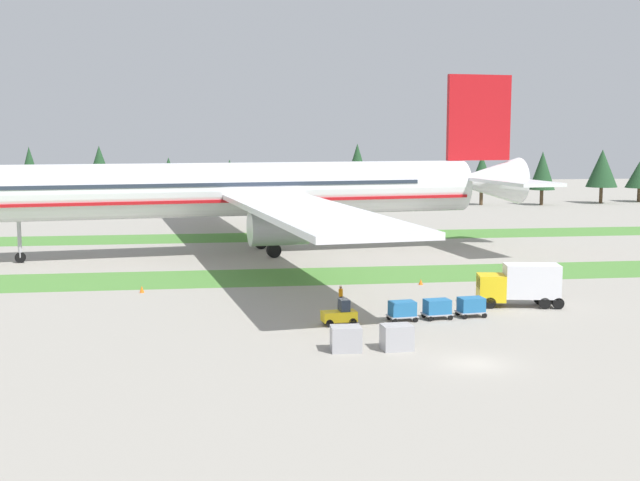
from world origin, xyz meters
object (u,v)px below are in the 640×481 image
at_px(airliner, 250,189).
at_px(cargo_dolly_second, 437,307).
at_px(taxiway_marker_1, 533,281).
at_px(taxiway_marker_3, 421,282).
at_px(baggage_tug, 340,314).
at_px(taxiway_marker_2, 498,277).
at_px(catering_truck, 521,283).
at_px(uld_container_1, 346,339).
at_px(uld_container_0, 397,337).
at_px(cargo_dolly_third, 471,305).
at_px(ground_crew_marshaller, 341,295).
at_px(cargo_dolly_lead, 402,309).
at_px(taxiway_marker_0, 142,289).

distance_m(airliner, cargo_dolly_second, 40.09).
relative_size(taxiway_marker_1, taxiway_marker_3, 1.28).
xyz_separation_m(baggage_tug, taxiway_marker_2, (18.43, 16.62, -0.48)).
bearing_deg(taxiway_marker_1, catering_truck, -117.95).
height_order(baggage_tug, uld_container_1, baggage_tug).
bearing_deg(uld_container_0, uld_container_1, 178.93).
distance_m(catering_truck, uld_container_0, 18.25).
distance_m(cargo_dolly_third, taxiway_marker_2, 17.10).
height_order(airliner, taxiway_marker_1, airliner).
xyz_separation_m(ground_crew_marshaller, taxiway_marker_1, (19.87, 7.20, -0.60)).
height_order(cargo_dolly_lead, taxiway_marker_0, cargo_dolly_lead).
bearing_deg(taxiway_marker_0, airliner, 64.45).
relative_size(uld_container_1, taxiway_marker_2, 3.02).
bearing_deg(catering_truck, taxiway_marker_0, 81.98).
relative_size(taxiway_marker_0, taxiway_marker_1, 0.88).
bearing_deg(baggage_tug, cargo_dolly_third, -90.00).
bearing_deg(uld_container_0, baggage_tug, 108.99).
xyz_separation_m(taxiway_marker_0, taxiway_marker_2, (34.30, 1.46, 0.02)).
relative_size(baggage_tug, cargo_dolly_second, 1.16).
distance_m(cargo_dolly_third, catering_truck, 6.36).
height_order(taxiway_marker_1, taxiway_marker_3, taxiway_marker_1).
height_order(cargo_dolly_lead, taxiway_marker_3, cargo_dolly_lead).
distance_m(catering_truck, taxiway_marker_1, 10.71).
relative_size(cargo_dolly_second, taxiway_marker_3, 4.37).
bearing_deg(cargo_dolly_third, uld_container_1, 120.51).
bearing_deg(cargo_dolly_lead, airliner, 7.25).
xyz_separation_m(uld_container_0, taxiway_marker_2, (15.80, 24.26, -0.51)).
bearing_deg(airliner, catering_truck, -156.08).
relative_size(cargo_dolly_lead, catering_truck, 0.33).
xyz_separation_m(cargo_dolly_lead, catering_truck, (11.09, 4.03, 1.03)).
bearing_deg(uld_container_1, baggage_tug, 83.79).
relative_size(cargo_dolly_lead, cargo_dolly_second, 1.00).
relative_size(uld_container_0, taxiway_marker_0, 3.25).
bearing_deg(taxiway_marker_2, baggage_tug, -137.97).
bearing_deg(taxiway_marker_3, taxiway_marker_2, 7.39).
distance_m(airliner, taxiway_marker_0, 26.87).
relative_size(taxiway_marker_2, taxiway_marker_3, 1.22).
distance_m(airliner, cargo_dolly_lead, 39.63).
height_order(ground_crew_marshaller, taxiway_marker_1, ground_crew_marshaller).
relative_size(airliner, cargo_dolly_third, 37.06).
relative_size(uld_container_0, taxiway_marker_1, 2.87).
relative_size(cargo_dolly_second, taxiway_marker_1, 3.40).
relative_size(taxiway_marker_0, taxiway_marker_3, 1.13).
xyz_separation_m(taxiway_marker_1, taxiway_marker_3, (-10.66, 1.56, -0.08)).
relative_size(baggage_tug, taxiway_marker_2, 4.14).
height_order(ground_crew_marshaller, taxiway_marker_0, ground_crew_marshaller).
distance_m(baggage_tug, taxiway_marker_2, 24.82).
xyz_separation_m(airliner, baggage_tug, (4.74, -38.43, -6.99)).
bearing_deg(uld_container_0, cargo_dolly_lead, 74.12).
bearing_deg(baggage_tug, taxiway_marker_1, -63.51).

